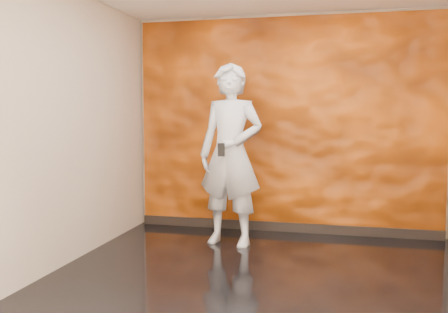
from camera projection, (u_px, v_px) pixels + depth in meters
room at (261, 129)px, 4.52m from camera, size 4.02×4.02×2.81m
feature_wall at (286, 126)px, 6.42m from camera, size 3.90×0.06×2.75m
baseboard at (284, 227)px, 6.50m from camera, size 3.90×0.04×0.12m
man at (231, 155)px, 5.80m from camera, size 0.85×0.63×2.11m
phone at (221, 150)px, 5.53m from camera, size 0.08×0.03×0.15m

